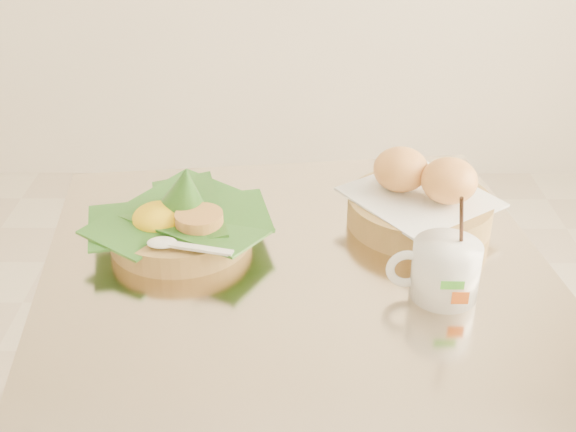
{
  "coord_description": "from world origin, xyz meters",
  "views": [
    {
      "loc": [
        0.14,
        -0.88,
        1.3
      ],
      "look_at": [
        0.13,
        -0.02,
        0.82
      ],
      "focal_mm": 45.0,
      "sensor_mm": 36.0,
      "label": 1
    }
  ],
  "objects_px": {
    "bread_basket": "(421,200)",
    "cafe_table": "(298,393)",
    "rice_basket": "(180,220)",
    "coffee_mug": "(444,269)"
  },
  "relations": [
    {
      "from": "bread_basket",
      "to": "cafe_table",
      "type": "bearing_deg",
      "value": -143.42
    },
    {
      "from": "cafe_table",
      "to": "rice_basket",
      "type": "xyz_separation_m",
      "value": [
        -0.17,
        0.08,
        0.26
      ]
    },
    {
      "from": "rice_basket",
      "to": "bread_basket",
      "type": "relative_size",
      "value": 1.0
    },
    {
      "from": "cafe_table",
      "to": "bread_basket",
      "type": "bearing_deg",
      "value": 36.58
    },
    {
      "from": "cafe_table",
      "to": "coffee_mug",
      "type": "relative_size",
      "value": 5.16
    },
    {
      "from": "rice_basket",
      "to": "bread_basket",
      "type": "distance_m",
      "value": 0.36
    },
    {
      "from": "cafe_table",
      "to": "coffee_mug",
      "type": "xyz_separation_m",
      "value": [
        0.18,
        -0.05,
        0.26
      ]
    },
    {
      "from": "rice_basket",
      "to": "coffee_mug",
      "type": "distance_m",
      "value": 0.38
    },
    {
      "from": "cafe_table",
      "to": "coffee_mug",
      "type": "bearing_deg",
      "value": -15.57
    },
    {
      "from": "bread_basket",
      "to": "coffee_mug",
      "type": "bearing_deg",
      "value": -90.13
    }
  ]
}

